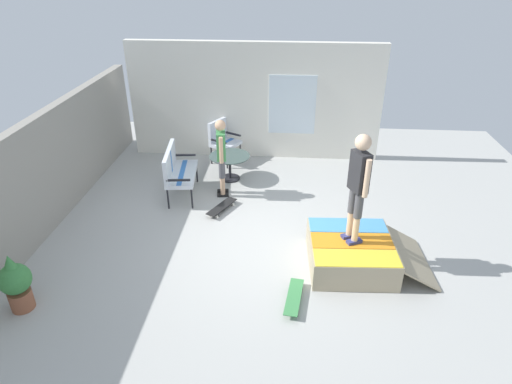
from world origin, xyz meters
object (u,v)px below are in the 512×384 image
object	(u,v)px
patio_table	(230,162)
person_skater	(358,181)
patio_bench	(176,168)
potted_plant	(16,282)
person_watching	(221,153)
skateboard_spare	(294,297)
patio_chair_near_house	(222,138)
skateboard_by_bench	(222,207)
skate_ramp	(352,253)

from	to	relation	value
patio_table	person_skater	world-z (taller)	person_skater
patio_bench	potted_plant	size ratio (longest dim) A/B	1.42
person_watching	skateboard_spare	xyz separation A→B (m)	(-3.17, -1.51, -0.86)
patio_chair_near_house	potted_plant	xyz separation A→B (m)	(-5.29, 2.10, -0.15)
person_watching	patio_chair_near_house	bearing A→B (deg)	8.69
person_skater	potted_plant	bearing A→B (deg)	106.44
skateboard_by_bench	potted_plant	bearing A→B (deg)	140.22
patio_chair_near_house	skate_ramp	bearing A→B (deg)	-145.36
person_watching	skateboard_by_bench	bearing A→B (deg)	-173.40
skate_ramp	skateboard_by_bench	bearing A→B (deg)	56.93
person_watching	skateboard_by_bench	xyz separation A→B (m)	(-0.68, -0.08, -0.86)
patio_bench	potted_plant	distance (m)	3.79
patio_table	skateboard_spare	world-z (taller)	patio_table
patio_table	person_skater	distance (m)	3.91
skate_ramp	patio_chair_near_house	xyz separation A→B (m)	(3.90, 2.70, 0.38)
patio_chair_near_house	person_watching	size ratio (longest dim) A/B	0.62
patio_chair_near_house	skateboard_by_bench	world-z (taller)	patio_chair_near_house
skate_ramp	patio_bench	bearing A→B (deg)	57.79
patio_chair_near_house	patio_table	distance (m)	1.03
patio_bench	person_watching	world-z (taller)	person_watching
patio_table	person_watching	size ratio (longest dim) A/B	0.55
patio_bench	skateboard_by_bench	world-z (taller)	patio_bench
skate_ramp	patio_table	bearing A→B (deg)	38.92
person_watching	patio_bench	bearing A→B (deg)	95.46
patio_bench	potted_plant	world-z (taller)	patio_bench
patio_bench	skateboard_by_bench	size ratio (longest dim) A/B	1.62
skate_ramp	potted_plant	xyz separation A→B (m)	(-1.39, 4.79, 0.23)
patio_chair_near_house	skateboard_by_bench	xyz separation A→B (m)	(-2.37, -0.34, -0.53)
skate_ramp	person_skater	world-z (taller)	person_skater
skateboard_by_bench	skate_ramp	bearing A→B (deg)	-123.07
patio_bench	person_skater	distance (m)	4.04
skateboard_spare	skate_ramp	bearing A→B (deg)	-44.18
person_watching	person_skater	world-z (taller)	person_skater
patio_chair_near_house	person_skater	bearing A→B (deg)	-145.66
skateboard_spare	patio_table	bearing A→B (deg)	20.38
person_skater	skateboard_by_bench	bearing A→B (deg)	56.73
skate_ramp	person_skater	bearing A→B (deg)	70.11
person_watching	skateboard_spare	world-z (taller)	person_watching
patio_table	person_watching	distance (m)	0.92
skateboard_spare	potted_plant	world-z (taller)	potted_plant
person_skater	skateboard_by_bench	xyz separation A→B (m)	(1.52, 2.32, -1.44)
person_skater	skateboard_spare	xyz separation A→B (m)	(-0.97, 0.89, -1.44)
patio_chair_near_house	person_skater	world-z (taller)	person_skater
skateboard_by_bench	potted_plant	size ratio (longest dim) A/B	0.87
skate_ramp	skateboard_spare	xyz separation A→B (m)	(-0.96, 0.93, -0.15)
potted_plant	patio_table	bearing A→B (deg)	-29.12
patio_table	person_skater	size ratio (longest dim) A/B	0.51
skateboard_by_bench	potted_plant	distance (m)	3.82
person_watching	potted_plant	world-z (taller)	person_watching
person_watching	skateboard_spare	size ratio (longest dim) A/B	2.00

